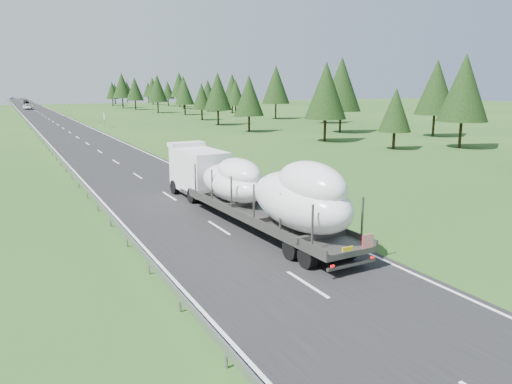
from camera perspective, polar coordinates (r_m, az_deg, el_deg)
name	(u,v)px	position (r m, az deg, el deg)	size (l,w,h in m)	color
ground	(307,285)	(20.34, 5.87, -10.49)	(400.00, 400.00, 0.00)	#234517
road_surface	(52,121)	(116.38, -22.24, 7.49)	(10.00, 400.00, 0.02)	black
guardrail	(25,119)	(115.94, -24.88, 7.54)	(0.10, 400.00, 0.76)	slate
marker_posts	(57,108)	(171.64, -21.83, 8.94)	(0.13, 350.08, 1.00)	silver
highway_sign	(104,117)	(97.44, -16.95, 8.17)	(0.08, 0.90, 2.60)	slate
tree_line_right	(262,89)	(105.91, 0.70, 11.71)	(27.85, 240.29, 12.48)	black
boat_truck	(252,186)	(27.74, -0.49, 0.68)	(3.46, 19.81, 4.42)	white
distant_van	(28,107)	(173.87, -24.61, 8.85)	(2.87, 6.22, 1.73)	silver
distant_car_dark	(26,102)	(227.81, -24.80, 9.36)	(1.88, 4.68, 1.59)	black
distant_car_blue	(12,97)	(314.38, -26.11, 9.72)	(1.49, 4.28, 1.41)	#1A1C49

